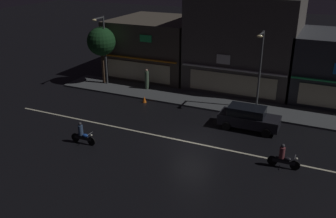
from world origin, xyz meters
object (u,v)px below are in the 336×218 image
object	(u,v)px
traffic_cone	(144,99)
streetlamp_west	(103,45)
streetlamp_mid	(260,64)
parked_car_near_kerb	(248,117)
pedestrian_on_sidewalk	(147,80)
motorcycle_lead	(82,135)
motorcycle_following	(283,158)

from	to	relation	value
traffic_cone	streetlamp_west	bearing A→B (deg)	155.81
streetlamp_mid	parked_car_near_kerb	size ratio (longest dim) A/B	1.46
streetlamp_mid	traffic_cone	distance (m)	10.05
pedestrian_on_sidewalk	motorcycle_lead	bearing A→B (deg)	13.78
streetlamp_west	motorcycle_following	size ratio (longest dim) A/B	3.42
streetlamp_west	parked_car_near_kerb	distance (m)	15.74
pedestrian_on_sidewalk	streetlamp_west	bearing A→B (deg)	-75.89
streetlamp_west	traffic_cone	world-z (taller)	streetlamp_west
pedestrian_on_sidewalk	motorcycle_lead	size ratio (longest dim) A/B	1.00
pedestrian_on_sidewalk	streetlamp_mid	bearing A→B (deg)	94.44
pedestrian_on_sidewalk	motorcycle_following	bearing A→B (deg)	65.21
parked_car_near_kerb	motorcycle_following	bearing A→B (deg)	124.78
motorcycle_lead	pedestrian_on_sidewalk	bearing A→B (deg)	-92.25
streetlamp_mid	traffic_cone	world-z (taller)	streetlamp_mid
motorcycle_following	traffic_cone	distance (m)	13.82
parked_car_near_kerb	motorcycle_following	size ratio (longest dim) A/B	2.26
motorcycle_following	motorcycle_lead	bearing A→B (deg)	5.94
motorcycle_following	streetlamp_west	bearing A→B (deg)	-30.16
streetlamp_mid	motorcycle_following	distance (m)	9.47
motorcycle_lead	streetlamp_west	bearing A→B (deg)	-71.51
streetlamp_west	streetlamp_mid	xyz separation A→B (m)	(14.66, -0.26, -0.11)
streetlamp_west	motorcycle_following	world-z (taller)	streetlamp_west
streetlamp_west	motorcycle_following	bearing A→B (deg)	-25.27
motorcycle_following	traffic_cone	world-z (taller)	motorcycle_following
streetlamp_west	motorcycle_following	xyz separation A→B (m)	(18.01, -8.50, -3.38)
pedestrian_on_sidewalk	parked_car_near_kerb	bearing A→B (deg)	75.53
pedestrian_on_sidewalk	motorcycle_following	xyz separation A→B (m)	(13.72, -8.94, -0.39)
streetlamp_mid	streetlamp_west	bearing A→B (deg)	178.98
motorcycle_lead	motorcycle_following	xyz separation A→B (m)	(12.63, 2.42, 0.00)
streetlamp_west	streetlamp_mid	bearing A→B (deg)	-1.02
parked_car_near_kerb	motorcycle_lead	distance (m)	11.76
streetlamp_west	pedestrian_on_sidewalk	size ratio (longest dim) A/B	3.41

